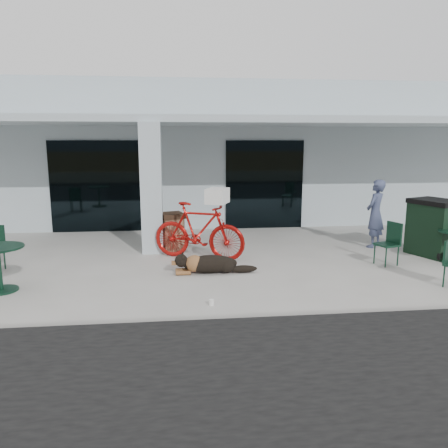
{
  "coord_description": "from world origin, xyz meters",
  "views": [
    {
      "loc": [
        -0.9,
        -8.25,
        2.69
      ],
      "look_at": [
        0.06,
        0.53,
        1.0
      ],
      "focal_mm": 35.0,
      "sensor_mm": 36.0,
      "label": 1
    }
  ],
  "objects": [
    {
      "name": "cup_near_dog",
      "position": [
        -0.36,
        -1.4,
        0.05
      ],
      "size": [
        0.09,
        0.09,
        0.1
      ],
      "primitive_type": "cylinder",
      "rotation": [
        0.0,
        0.0,
        -0.06
      ],
      "color": "white",
      "rests_on": "ground"
    },
    {
      "name": "column",
      "position": [
        -1.5,
        2.3,
        1.56
      ],
      "size": [
        0.5,
        0.5,
        3.12
      ],
      "primitive_type": "cube",
      "color": "#A6B7BC",
      "rests_on": "ground"
    },
    {
      "name": "storefront_glass_left",
      "position": [
        -3.2,
        4.98,
        1.35
      ],
      "size": [
        2.8,
        0.06,
        2.7
      ],
      "primitive_type": "cube",
      "color": "black",
      "rests_on": "ground"
    },
    {
      "name": "bicycle",
      "position": [
        -0.41,
        1.54,
        0.66
      ],
      "size": [
        2.25,
        1.43,
        1.31
      ],
      "primitive_type": "imported",
      "rotation": [
        0.0,
        0.0,
        1.16
      ],
      "color": "#A1100D",
      "rests_on": "ground"
    },
    {
      "name": "overhang",
      "position": [
        0.0,
        3.6,
        3.21
      ],
      "size": [
        22.0,
        2.8,
        0.18
      ],
      "primitive_type": "cube",
      "color": "#A6B7BC",
      "rests_on": "column"
    },
    {
      "name": "cafe_chair_far_b",
      "position": [
        3.66,
        0.6,
        0.47
      ],
      "size": [
        0.57,
        0.54,
        0.94
      ],
      "primitive_type": null,
      "rotation": [
        0.0,
        0.0,
        -1.26
      ],
      "color": "#133726",
      "rests_on": "ground"
    },
    {
      "name": "trash_receptacle",
      "position": [
        -1.03,
        2.42,
        0.47
      ],
      "size": [
        0.7,
        0.7,
        0.94
      ],
      "primitive_type": null,
      "rotation": [
        0.0,
        0.0,
        0.32
      ],
      "color": "brown",
      "rests_on": "ground"
    },
    {
      "name": "cafe_table_near",
      "position": [
        -4.1,
        -0.29,
        0.42
      ],
      "size": [
        0.95,
        0.95,
        0.83
      ],
      "primitive_type": null,
      "rotation": [
        0.0,
        0.0,
        0.07
      ],
      "color": "#133726",
      "rests_on": "ground"
    },
    {
      "name": "wheeled_bin",
      "position": [
        5.15,
        1.28,
        0.67
      ],
      "size": [
        1.16,
        1.28,
        1.34
      ],
      "primitive_type": null,
      "rotation": [
        0.0,
        0.0,
        0.39
      ],
      "color": "black",
      "rests_on": "ground"
    },
    {
      "name": "ground",
      "position": [
        0.0,
        0.0,
        0.0
      ],
      "size": [
        80.0,
        80.0,
        0.0
      ],
      "primitive_type": "plane",
      "color": "#AFACA5",
      "rests_on": "ground"
    },
    {
      "name": "building",
      "position": [
        0.0,
        8.5,
        2.25
      ],
      "size": [
        22.0,
        7.0,
        4.5
      ],
      "primitive_type": "cube",
      "color": "#A6B7BC",
      "rests_on": "ground"
    },
    {
      "name": "person",
      "position": [
        4.11,
        2.2,
        0.87
      ],
      "size": [
        0.75,
        0.73,
        1.73
      ],
      "primitive_type": "imported",
      "rotation": [
        0.0,
        0.0,
        3.89
      ],
      "color": "#3E4668",
      "rests_on": "ground"
    },
    {
      "name": "storefront_glass_right",
      "position": [
        1.8,
        4.98,
        1.35
      ],
      "size": [
        2.4,
        0.06,
        2.7
      ],
      "primitive_type": "cube",
      "color": "black",
      "rests_on": "ground"
    },
    {
      "name": "laundry_basket",
      "position": [
        0.0,
        1.36,
        1.48
      ],
      "size": [
        0.61,
        0.68,
        0.33
      ],
      "primitive_type": "cube",
      "rotation": [
        0.0,
        0.0,
        1.16
      ],
      "color": "white",
      "rests_on": "bicycle"
    },
    {
      "name": "dog",
      "position": [
        -0.24,
        0.4,
        0.22
      ],
      "size": [
        1.3,
        0.47,
        0.43
      ],
      "primitive_type": null,
      "rotation": [
        0.0,
        0.0,
        0.03
      ],
      "color": "black",
      "rests_on": "ground"
    }
  ]
}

